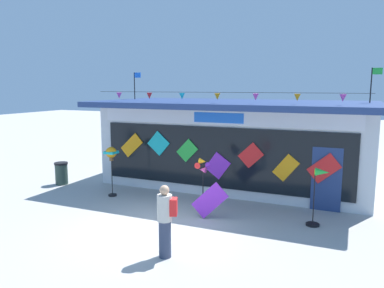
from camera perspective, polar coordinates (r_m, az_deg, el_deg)
ground_plane at (r=10.62m, az=-5.54°, el=-12.54°), size 80.00×80.00×0.00m
kite_shop_building at (r=14.93m, az=6.74°, el=0.30°), size 10.25×5.35×4.47m
wind_spinner_far_left at (r=13.43m, az=-12.15°, el=-1.76°), size 0.39×0.39×1.76m
wind_spinner_left at (r=11.48m, az=1.63°, el=-4.35°), size 0.45×0.28×1.70m
wind_spinner_center_left at (r=10.93m, az=18.67°, el=-6.48°), size 0.55×0.37×1.66m
person_mid_plaza at (r=8.62m, az=-4.02°, el=-11.35°), size 0.48×0.39×1.68m
trash_bin at (r=15.79m, az=-19.19°, el=-4.20°), size 0.52×0.52×0.88m
display_kite_on_ground at (r=11.10m, az=2.72°, el=-8.54°), size 1.10×0.21×1.10m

